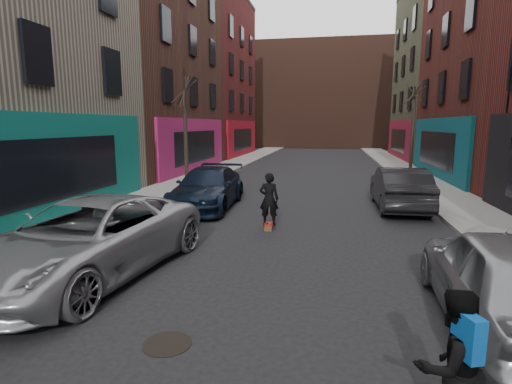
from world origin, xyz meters
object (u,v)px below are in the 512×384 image
at_px(tree_right_far, 414,118).
at_px(parked_right_far, 507,279).
at_px(skateboarder, 269,199).
at_px(pedestrian, 452,366).
at_px(parked_right_end, 399,188).
at_px(manhole, 167,344).
at_px(skateboard, 269,226).
at_px(tree_left_far, 185,120).
at_px(parked_left_far, 88,238).
at_px(parked_left_end, 208,188).

height_order(tree_right_far, parked_right_far, tree_right_far).
height_order(skateboarder, pedestrian, skateboarder).
bearing_deg(parked_right_end, manhole, 64.82).
xyz_separation_m(parked_right_far, pedestrian, (-1.46, -2.53, 0.00)).
relative_size(skateboard, manhole, 1.14).
xyz_separation_m(parked_right_far, skateboard, (-4.49, 5.34, -0.75)).
bearing_deg(skateboarder, tree_left_far, -59.55).
height_order(parked_right_end, skateboarder, skateboarder).
bearing_deg(pedestrian, tree_right_far, -120.64).
xyz_separation_m(tree_left_far, parked_left_far, (2.70, -12.91, -2.58)).
bearing_deg(tree_right_far, parked_right_end, -102.19).
bearing_deg(skateboard, pedestrian, -73.01).
bearing_deg(parked_right_end, skateboard, 39.94).
relative_size(parked_right_far, skateboarder, 2.94).
relative_size(parked_left_end, skateboarder, 3.22).
bearing_deg(tree_left_far, tree_right_far, 25.82).
relative_size(tree_left_far, pedestrian, 4.08).
bearing_deg(skateboard, skateboarder, 0.00).
bearing_deg(tree_left_far, parked_left_end, -62.44).
relative_size(skateboard, pedestrian, 0.50).
height_order(tree_right_far, skateboarder, tree_right_far).
distance_m(parked_left_end, manhole, 9.71).
bearing_deg(tree_left_far, pedestrian, -61.58).
xyz_separation_m(parked_right_end, pedestrian, (-1.31, -11.60, 0.02)).
distance_m(parked_left_far, skateboard, 5.52).
bearing_deg(tree_right_far, pedestrian, -99.21).
bearing_deg(parked_left_far, skateboarder, 62.85).
bearing_deg(tree_right_far, tree_left_far, -154.18).
distance_m(parked_left_far, parked_right_far, 7.59).
bearing_deg(pedestrian, parked_left_end, -82.55).
xyz_separation_m(skateboard, pedestrian, (3.03, -7.87, 0.76)).
bearing_deg(skateboard, parked_right_far, -54.01).
xyz_separation_m(tree_right_far, manhole, (-7.05, -21.11, -3.52)).
relative_size(pedestrian, manhole, 2.28).
bearing_deg(pedestrian, parked_left_far, -50.15).
relative_size(parked_left_end, parked_right_end, 1.09).
bearing_deg(parked_right_end, tree_left_far, -25.46).
xyz_separation_m(parked_right_end, skateboarder, (-4.34, -3.73, 0.12)).
height_order(parked_right_far, parked_right_end, parked_right_far).
bearing_deg(pedestrian, manhole, -39.73).
height_order(tree_right_far, parked_right_end, tree_right_far).
height_order(parked_left_end, skateboard, parked_left_end).
relative_size(tree_left_far, parked_right_end, 1.37).
relative_size(tree_right_far, parked_left_far, 1.18).
relative_size(tree_left_far, skateboard, 8.12).
distance_m(parked_left_far, skateboarder, 5.47).
distance_m(tree_right_far, pedestrian, 22.70).
height_order(tree_right_far, manhole, tree_right_far).
bearing_deg(parked_left_end, tree_left_far, 115.03).
distance_m(parked_left_end, skateboard, 3.90).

